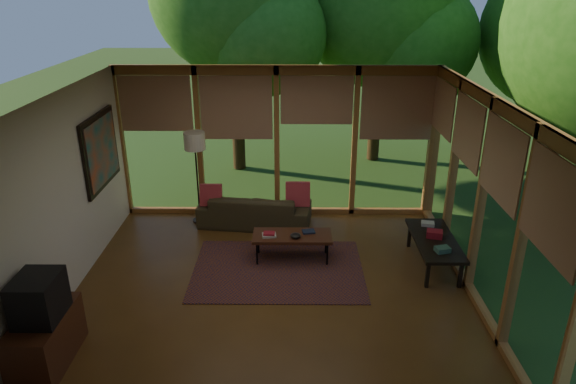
{
  "coord_description": "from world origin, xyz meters",
  "views": [
    {
      "loc": [
        0.27,
        -6.21,
        4.0
      ],
      "look_at": [
        0.21,
        0.7,
        1.15
      ],
      "focal_mm": 32.0,
      "sensor_mm": 36.0,
      "label": 1
    }
  ],
  "objects_px": {
    "sofa": "(255,209)",
    "side_console": "(435,241)",
    "television": "(38,298)",
    "media_cabinet": "(46,339)",
    "coffee_table": "(292,237)",
    "floor_lamp": "(195,146)"
  },
  "relations": [
    {
      "from": "media_cabinet",
      "to": "television",
      "type": "bearing_deg",
      "value": 0.0
    },
    {
      "from": "side_console",
      "to": "floor_lamp",
      "type": "bearing_deg",
      "value": 158.06
    },
    {
      "from": "side_console",
      "to": "media_cabinet",
      "type": "bearing_deg",
      "value": -156.04
    },
    {
      "from": "television",
      "to": "floor_lamp",
      "type": "height_order",
      "value": "floor_lamp"
    },
    {
      "from": "coffee_table",
      "to": "media_cabinet",
      "type": "bearing_deg",
      "value": -139.64
    },
    {
      "from": "media_cabinet",
      "to": "side_console",
      "type": "bearing_deg",
      "value": 23.96
    },
    {
      "from": "media_cabinet",
      "to": "coffee_table",
      "type": "height_order",
      "value": "media_cabinet"
    },
    {
      "from": "television",
      "to": "side_console",
      "type": "xyz_separation_m",
      "value": [
        4.85,
        2.16,
        -0.44
      ]
    },
    {
      "from": "sofa",
      "to": "side_console",
      "type": "bearing_deg",
      "value": 160.49
    },
    {
      "from": "television",
      "to": "coffee_table",
      "type": "relative_size",
      "value": 0.46
    },
    {
      "from": "television",
      "to": "floor_lamp",
      "type": "xyz_separation_m",
      "value": [
        1.07,
        3.69,
        0.56
      ]
    },
    {
      "from": "media_cabinet",
      "to": "floor_lamp",
      "type": "xyz_separation_m",
      "value": [
        1.09,
        3.69,
        1.11
      ]
    },
    {
      "from": "television",
      "to": "side_console",
      "type": "relative_size",
      "value": 0.39
    },
    {
      "from": "media_cabinet",
      "to": "floor_lamp",
      "type": "relative_size",
      "value": 0.61
    },
    {
      "from": "sofa",
      "to": "media_cabinet",
      "type": "distance_m",
      "value": 4.14
    },
    {
      "from": "coffee_table",
      "to": "side_console",
      "type": "xyz_separation_m",
      "value": [
        2.12,
        -0.17,
        0.02
      ]
    },
    {
      "from": "floor_lamp",
      "to": "coffee_table",
      "type": "height_order",
      "value": "floor_lamp"
    },
    {
      "from": "side_console",
      "to": "sofa",
      "type": "bearing_deg",
      "value": 153.1
    },
    {
      "from": "floor_lamp",
      "to": "side_console",
      "type": "height_order",
      "value": "floor_lamp"
    },
    {
      "from": "sofa",
      "to": "floor_lamp",
      "type": "relative_size",
      "value": 1.17
    },
    {
      "from": "coffee_table",
      "to": "side_console",
      "type": "bearing_deg",
      "value": -4.57
    },
    {
      "from": "media_cabinet",
      "to": "sofa",
      "type": "bearing_deg",
      "value": 59.68
    }
  ]
}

